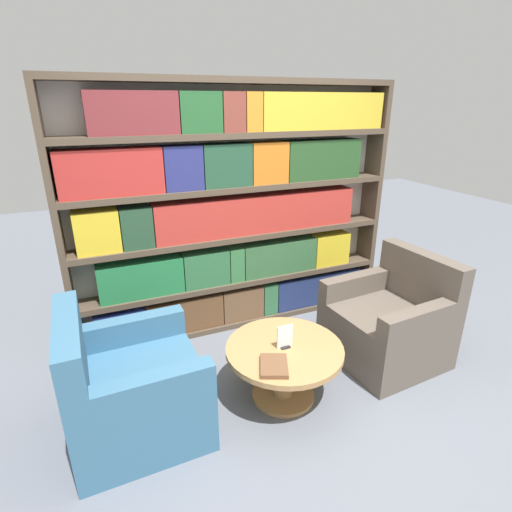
# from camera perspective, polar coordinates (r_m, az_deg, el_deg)

# --- Properties ---
(ground_plane) EXTENTS (14.00, 14.00, 0.00)m
(ground_plane) POSITION_cam_1_polar(r_m,az_deg,el_deg) (2.99, 8.45, -22.08)
(ground_plane) COLOR slate
(bookshelf) EXTENTS (2.97, 0.30, 2.22)m
(bookshelf) POSITION_cam_1_polar(r_m,az_deg,el_deg) (3.63, -2.97, 6.17)
(bookshelf) COLOR silver
(bookshelf) RESTS_ON ground_plane
(armchair_left) EXTENTS (0.83, 0.83, 0.89)m
(armchair_left) POSITION_cam_1_polar(r_m,az_deg,el_deg) (2.81, -17.40, -17.82)
(armchair_left) COLOR #386684
(armchair_left) RESTS_ON ground_plane
(armchair_right) EXTENTS (0.87, 0.87, 0.89)m
(armchair_right) POSITION_cam_1_polar(r_m,az_deg,el_deg) (3.55, 18.49, -9.13)
(armchair_right) COLOR brown
(armchair_right) RESTS_ON ground_plane
(coffee_table) EXTENTS (0.83, 0.83, 0.43)m
(coffee_table) POSITION_cam_1_polar(r_m,az_deg,el_deg) (2.95, 4.03, -14.79)
(coffee_table) COLOR #AD7F4C
(coffee_table) RESTS_ON ground_plane
(table_sign) EXTENTS (0.12, 0.06, 0.17)m
(table_sign) POSITION_cam_1_polar(r_m,az_deg,el_deg) (2.84, 4.14, -11.60)
(table_sign) COLOR black
(table_sign) RESTS_ON coffee_table
(stray_book) EXTENTS (0.26, 0.29, 0.03)m
(stray_book) POSITION_cam_1_polar(r_m,az_deg,el_deg) (2.67, 2.58, -15.40)
(stray_book) COLOR brown
(stray_book) RESTS_ON coffee_table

